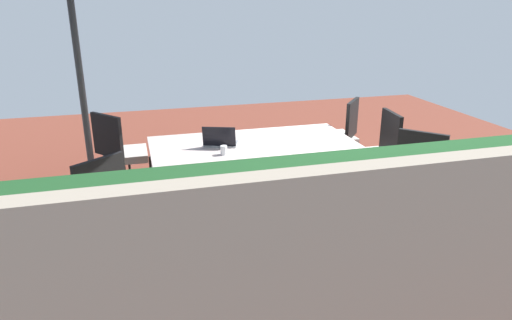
# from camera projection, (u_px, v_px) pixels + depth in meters

# --- Properties ---
(ground_plane) EXTENTS (10.00, 10.00, 0.02)m
(ground_plane) POSITION_uv_depth(u_px,v_px,m) (256.00, 215.00, 4.75)
(ground_plane) COLOR brown
(hedge_row) EXTENTS (6.30, 0.76, 1.29)m
(hedge_row) POSITION_uv_depth(u_px,v_px,m) (365.00, 284.00, 2.49)
(hedge_row) COLOR #1E4C23
(hedge_row) RESTS_ON ground_plane
(dining_table) EXTENTS (2.03, 1.20, 0.74)m
(dining_table) POSITION_uv_depth(u_px,v_px,m) (256.00, 150.00, 4.51)
(dining_table) COLOR silver
(dining_table) RESTS_ON ground_plane
(chair_northwest) EXTENTS (0.59, 0.59, 0.98)m
(chair_northwest) POSITION_uv_depth(u_px,v_px,m) (414.00, 182.00, 4.12)
(chair_northwest) COLOR silver
(chair_northwest) RESTS_ON ground_plane
(chair_southwest) EXTENTS (0.59, 0.58, 0.98)m
(chair_southwest) POSITION_uv_depth(u_px,v_px,m) (339.00, 134.00, 5.54)
(chair_southwest) COLOR silver
(chair_southwest) RESTS_ON ground_plane
(chair_southeast) EXTENTS (0.59, 0.58, 0.98)m
(chair_southeast) POSITION_uv_depth(u_px,v_px,m) (121.00, 151.00, 4.95)
(chair_southeast) COLOR silver
(chair_southeast) RESTS_ON ground_plane
(chair_northeast) EXTENTS (0.58, 0.58, 0.98)m
(chair_northeast) POSITION_uv_depth(u_px,v_px,m) (116.00, 216.00, 3.47)
(chair_northeast) COLOR silver
(chair_northeast) RESTS_ON ground_plane
(chair_west) EXTENTS (0.48, 0.47, 0.98)m
(chair_west) POSITION_uv_depth(u_px,v_px,m) (376.00, 152.00, 4.91)
(chair_west) COLOR silver
(chair_west) RESTS_ON ground_plane
(laptop) EXTENTS (0.38, 0.34, 0.21)m
(laptop) POSITION_uv_depth(u_px,v_px,m) (220.00, 141.00, 4.48)
(laptop) COLOR gray
(laptop) RESTS_ON dining_table
(cup) EXTENTS (0.06, 0.06, 0.09)m
(cup) POSITION_uv_depth(u_px,v_px,m) (224.00, 150.00, 4.23)
(cup) COLOR white
(cup) RESTS_ON dining_table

